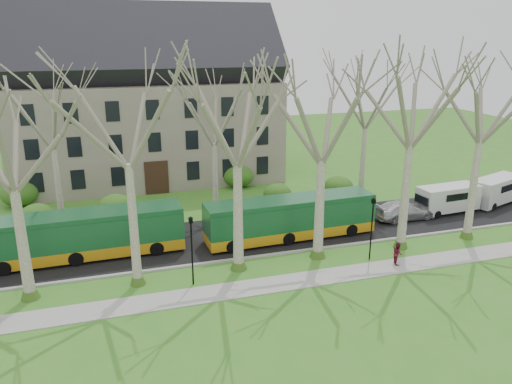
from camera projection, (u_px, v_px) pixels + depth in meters
ground at (281, 265)px, 32.88m from camera, size 120.00×120.00×0.00m
sidewalk at (294, 281)px, 30.59m from camera, size 70.00×2.00×0.06m
road at (256, 234)px, 37.89m from camera, size 80.00×8.00×0.06m
curb at (273, 255)px, 34.23m from camera, size 80.00×0.25×0.14m
building at (146, 101)px, 50.65m from camera, size 26.50×12.20×16.00m
tree_row_verge at (281, 160)px, 31.05m from camera, size 49.00×7.00×14.00m
tree_row_far at (221, 144)px, 40.73m from camera, size 33.00×7.00×12.00m
lamp_row at (287, 234)px, 31.20m from camera, size 36.22×0.22×4.30m
hedges at (177, 195)px, 44.03m from camera, size 30.60×8.60×2.00m
bus_lead at (85, 234)px, 33.43m from camera, size 13.10×3.02×3.26m
bus_follow at (290, 218)px, 36.66m from camera, size 12.77×3.08×3.17m
sedan at (404, 210)px, 40.70m from camera, size 5.20×2.20×1.50m
van_a at (448, 199)px, 42.04m from camera, size 5.47×2.28×2.34m
van_b at (496, 191)px, 44.19m from camera, size 5.91×3.70×2.42m
pedestrian_b at (398, 253)px, 32.67m from camera, size 0.75×0.86×1.50m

